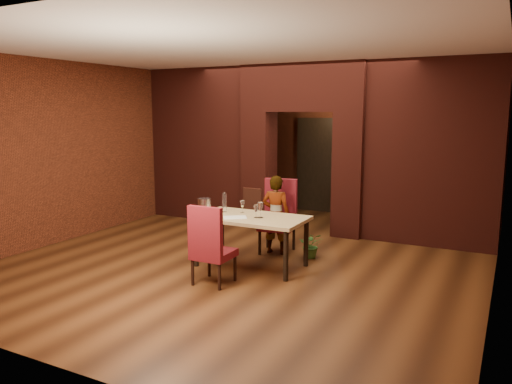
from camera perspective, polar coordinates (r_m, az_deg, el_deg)
floor at (r=8.17m, az=-0.13°, el=-7.25°), size 8.00×8.00×0.00m
ceiling at (r=7.87m, az=-0.14°, el=15.67°), size 7.00×8.00×0.04m
wall_back at (r=11.54m, az=9.16°, el=5.58°), size 7.00×0.04×3.20m
wall_front at (r=4.72m, az=-23.27°, el=-0.32°), size 7.00×0.04×3.20m
wall_left at (r=9.97m, az=-18.31°, el=4.66°), size 0.04×8.00×3.20m
wall_right at (r=6.97m, az=26.29°, el=2.35°), size 0.04×8.00×3.20m
pillar_left at (r=10.11m, az=0.36°, el=2.62°), size 0.55×0.55×2.30m
pillar_right at (r=9.40m, az=10.72°, el=1.95°), size 0.55×0.55×2.30m
lintel at (r=9.65m, az=5.50°, el=11.78°), size 2.45×0.55×0.90m
wing_wall_left at (r=10.78m, az=-6.36°, el=5.38°), size 2.28×0.35×3.20m
wing_wall_right at (r=9.05m, az=19.42°, el=4.17°), size 2.28×0.35×3.20m
vent_panel at (r=9.94m, az=-0.42°, el=-0.99°), size 0.40×0.03×0.50m
rear_door at (r=11.67m, az=7.14°, el=2.95°), size 0.90×0.08×2.10m
rear_door_frame at (r=11.63m, az=7.07°, el=2.93°), size 1.02×0.04×2.22m
dining_table at (r=7.53m, az=-0.57°, el=-5.66°), size 1.65×0.94×0.77m
chair_far at (r=8.21m, az=2.44°, el=-2.83°), size 0.63×0.63×1.20m
chair_near at (r=6.78m, az=-4.86°, el=-5.94°), size 0.51×0.51×1.10m
person_seated at (r=8.15m, az=2.29°, el=-2.60°), size 0.50×0.36×1.29m
wine_glass_a at (r=7.67m, az=-1.56°, el=-1.70°), size 0.08×0.08×0.19m
wine_glass_b at (r=7.33m, az=0.01°, el=-2.22°), size 0.08×0.08×0.19m
wine_glass_c at (r=7.32m, az=0.52°, el=-2.08°), size 0.09×0.09×0.23m
tasting_sheet at (r=7.36m, az=-2.42°, el=-2.92°), size 0.42×0.40×0.00m
wine_bucket at (r=7.59m, az=-5.92°, el=-1.66°), size 0.20×0.20×0.24m
water_bottle at (r=7.76m, az=-3.63°, el=-1.15°), size 0.07×0.07×0.31m
potted_plant at (r=8.03m, az=6.35°, el=-6.05°), size 0.46×0.42×0.41m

